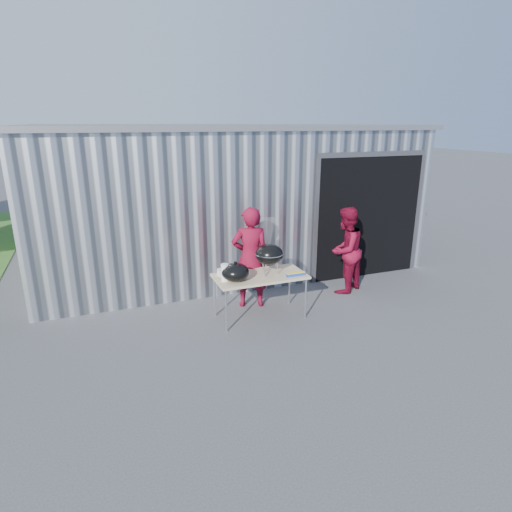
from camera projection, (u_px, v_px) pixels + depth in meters
name	position (u px, v px, depth m)	size (l,w,h in m)	color
ground	(247.00, 336.00, 6.60)	(80.00, 80.00, 0.00)	#3F3F42
building	(218.00, 191.00, 10.54)	(8.20, 6.20, 3.10)	silver
folding_table	(260.00, 277.00, 7.04)	(1.50, 0.75, 0.75)	tan
kettle_grill	(269.00, 250.00, 6.95)	(0.47, 0.47, 0.94)	black
grill_lid	(235.00, 272.00, 6.73)	(0.44, 0.44, 0.32)	black
paper_towels	(225.00, 273.00, 6.73)	(0.12, 0.12, 0.28)	white
white_tub	(224.00, 272.00, 7.02)	(0.20, 0.15, 0.10)	white
foil_box	(296.00, 274.00, 6.97)	(0.32, 0.06, 0.06)	#1A39AD
person_cook	(250.00, 258.00, 7.45)	(0.65, 0.43, 1.79)	maroon
person_bystander	(345.00, 250.00, 8.12)	(0.81, 0.63, 1.66)	maroon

